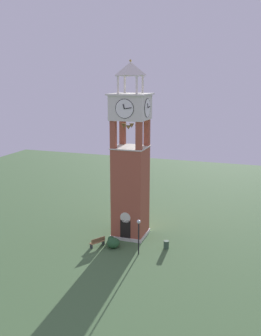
{
  "coord_description": "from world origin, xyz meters",
  "views": [
    {
      "loc": [
        12.69,
        -36.63,
        16.43
      ],
      "look_at": [
        0.0,
        0.0,
        7.39
      ],
      "focal_mm": 41.39,
      "sensor_mm": 36.0,
      "label": 1
    }
  ],
  "objects_px": {
    "lamp_post": "(139,230)",
    "trash_bin": "(166,245)",
    "clock_tower": "(130,167)",
    "park_bench": "(98,242)"
  },
  "relations": [
    {
      "from": "clock_tower",
      "to": "lamp_post",
      "type": "xyz_separation_m",
      "value": [
        2.25,
        -4.15,
        -5.0
      ]
    },
    {
      "from": "park_bench",
      "to": "trash_bin",
      "type": "height_order",
      "value": "park_bench"
    },
    {
      "from": "park_bench",
      "to": "lamp_post",
      "type": "xyz_separation_m",
      "value": [
        4.41,
        -0.34,
        1.97
      ]
    },
    {
      "from": "clock_tower",
      "to": "trash_bin",
      "type": "height_order",
      "value": "clock_tower"
    },
    {
      "from": "clock_tower",
      "to": "trash_bin",
      "type": "distance_m",
      "value": 8.57
    },
    {
      "from": "clock_tower",
      "to": "trash_bin",
      "type": "xyz_separation_m",
      "value": [
        4.43,
        -2.02,
        -7.06
      ]
    },
    {
      "from": "park_bench",
      "to": "lamp_post",
      "type": "relative_size",
      "value": 0.46
    },
    {
      "from": "lamp_post",
      "to": "trash_bin",
      "type": "height_order",
      "value": "lamp_post"
    },
    {
      "from": "park_bench",
      "to": "trash_bin",
      "type": "distance_m",
      "value": 6.83
    },
    {
      "from": "clock_tower",
      "to": "trash_bin",
      "type": "bearing_deg",
      "value": -24.48
    }
  ]
}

